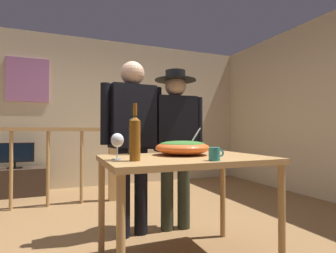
% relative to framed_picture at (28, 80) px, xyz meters
% --- Properties ---
extents(ground_plane, '(7.97, 7.97, 0.00)m').
position_rel_framed_picture_xyz_m(ground_plane, '(1.04, -2.72, -1.87)').
color(ground_plane, olive).
extents(back_wall, '(6.13, 0.10, 2.70)m').
position_rel_framed_picture_xyz_m(back_wall, '(1.04, 0.06, -0.51)').
color(back_wall, beige).
rests_on(back_wall, ground_plane).
extents(side_wall_right, '(0.10, 4.16, 2.70)m').
position_rel_framed_picture_xyz_m(side_wall_right, '(4.11, -1.88, -0.51)').
color(side_wall_right, beige).
rests_on(side_wall_right, ground_plane).
extents(framed_picture, '(0.65, 0.03, 0.73)m').
position_rel_framed_picture_xyz_m(framed_picture, '(0.00, 0.00, 0.00)').
color(framed_picture, '#B770A3').
extents(stair_railing, '(3.08, 0.10, 1.10)m').
position_rel_framed_picture_xyz_m(stair_railing, '(0.16, -1.12, -1.20)').
color(stair_railing, '#B2844C').
rests_on(stair_railing, ground_plane).
extents(tv_console, '(0.90, 0.40, 0.42)m').
position_rel_framed_picture_xyz_m(tv_console, '(-0.14, -0.29, -1.65)').
color(tv_console, '#38281E').
rests_on(tv_console, ground_plane).
extents(flat_screen_tv, '(0.54, 0.12, 0.40)m').
position_rel_framed_picture_xyz_m(flat_screen_tv, '(-0.14, -0.32, -1.20)').
color(flat_screen_tv, black).
rests_on(flat_screen_tv, tv_console).
extents(serving_table, '(1.22, 0.81, 0.81)m').
position_rel_framed_picture_xyz_m(serving_table, '(1.39, -3.20, -1.14)').
color(serving_table, '#B2844C').
rests_on(serving_table, ground_plane).
extents(salad_bowl, '(0.44, 0.44, 0.22)m').
position_rel_framed_picture_xyz_m(salad_bowl, '(1.42, -3.07, -0.99)').
color(salad_bowl, '#DB5B23').
rests_on(salad_bowl, serving_table).
extents(wine_glass, '(0.09, 0.09, 0.18)m').
position_rel_framed_picture_xyz_m(wine_glass, '(0.86, -3.24, -0.93)').
color(wine_glass, silver).
rests_on(wine_glass, serving_table).
extents(wine_bottle_dark, '(0.07, 0.07, 0.37)m').
position_rel_framed_picture_xyz_m(wine_bottle_dark, '(1.06, -2.87, -0.89)').
color(wine_bottle_dark, black).
rests_on(wine_bottle_dark, serving_table).
extents(wine_bottle_amber, '(0.07, 0.07, 0.37)m').
position_rel_framed_picture_xyz_m(wine_bottle_amber, '(0.96, -3.34, -0.90)').
color(wine_bottle_amber, brown).
rests_on(wine_bottle_amber, serving_table).
extents(mug_teal, '(0.11, 0.07, 0.09)m').
position_rel_framed_picture_xyz_m(mug_teal, '(1.44, -3.52, -1.01)').
color(mug_teal, teal).
rests_on(mug_teal, serving_table).
extents(person_standing_left, '(0.62, 0.26, 1.68)m').
position_rel_framed_picture_xyz_m(person_standing_left, '(1.16, -2.49, -0.86)').
color(person_standing_left, black).
rests_on(person_standing_left, ground_plane).
extents(person_standing_right, '(0.60, 0.43, 1.63)m').
position_rel_framed_picture_xyz_m(person_standing_right, '(1.62, -2.49, -0.89)').
color(person_standing_right, '#2D3323').
rests_on(person_standing_right, ground_plane).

